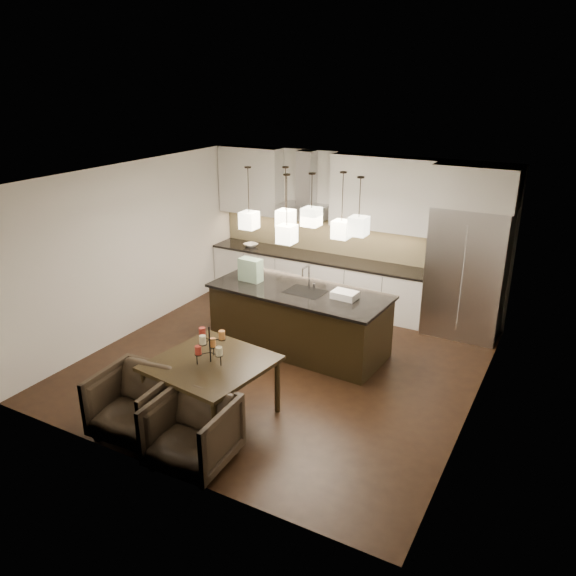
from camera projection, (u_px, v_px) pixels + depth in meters
The scene contains 37 objects.
floor at pixel (282, 364), 8.43m from camera, with size 5.50×5.50×0.02m, color black.
ceiling at pixel (281, 176), 7.43m from camera, with size 5.50×5.50×0.02m, color white.
wall_back at pixel (355, 231), 10.19m from camera, with size 5.50×0.02×2.80m, color silver.
wall_front at pixel (148, 356), 5.67m from camera, with size 5.50×0.02×2.80m, color silver.
wall_left at pixel (134, 249), 9.17m from camera, with size 0.02×5.50×2.80m, color silver.
wall_right at pixel (483, 313), 6.69m from camera, with size 0.02×5.50×2.80m, color silver.
refrigerator at pixel (467, 272), 9.06m from camera, with size 1.20×0.72×2.15m, color #B7B7BA.
fridge_panel at pixel (477, 186), 8.56m from camera, with size 1.26×0.72×0.65m, color silver.
lower_cabinets at pixel (316, 281), 10.55m from camera, with size 4.21×0.62×0.88m, color silver.
countertop at pixel (316, 257), 10.38m from camera, with size 4.21×0.66×0.04m, color black.
backsplash at pixel (323, 236), 10.51m from camera, with size 4.21×0.02×0.63m, color #CDC08A.
upper_cab_left at pixel (251, 180), 10.70m from camera, with size 1.25×0.35×1.25m, color silver.
upper_cab_right at pixel (383, 194), 9.52m from camera, with size 1.86×0.35×1.25m, color silver.
hood_canopy at pixel (303, 211), 10.27m from camera, with size 0.90×0.52×0.24m, color #B7B7BA.
hood_chimney at pixel (306, 178), 10.14m from camera, with size 0.30×0.28×0.96m, color #B7B7BA.
fruit_bowl at pixel (251, 245), 10.95m from camera, with size 0.26×0.26×0.06m, color silver.
island_body at pixel (299, 321), 8.74m from camera, with size 2.69×1.07×0.95m, color black.
island_top at pixel (299, 291), 8.57m from camera, with size 2.77×1.16×0.04m, color black.
faucet at pixel (309, 277), 8.52m from camera, with size 0.11×0.26×0.41m, color silver, non-canonical shape.
tote_bag at pixel (251, 270), 8.88m from camera, with size 0.37×0.19×0.37m, color #1D5E30.
food_container at pixel (345, 295), 8.22m from camera, with size 0.37×0.26×0.11m, color silver.
dining_table at pixel (212, 390), 6.98m from camera, with size 1.32×1.32×0.79m, color black, non-canonical shape.
candelabra at pixel (210, 345), 6.76m from camera, with size 0.38×0.38×0.46m, color black, non-canonical shape.
candle_a at pixel (219, 351), 6.69m from camera, with size 0.08×0.08×0.11m, color beige.
candle_b at pixel (213, 342), 6.91m from camera, with size 0.08×0.08×0.11m, color #D07F3B.
candle_c at pixel (198, 350), 6.72m from camera, with size 0.08×0.08×0.11m, color #A22D22.
candle_d at pixel (222, 335), 6.72m from camera, with size 0.08×0.08×0.11m, color #D07F3B.
candle_e at pixel (202, 332), 6.80m from camera, with size 0.08×0.08×0.11m, color #A22D22.
candle_f at pixel (203, 340), 6.60m from camera, with size 0.08×0.08×0.11m, color beige.
armchair_left at pixel (135, 404), 6.66m from camera, with size 0.87×0.89×0.81m, color black.
armchair_right at pixel (192, 432), 6.14m from camera, with size 0.85×0.87×0.79m, color black.
pendant_a at pixel (249, 220), 8.53m from camera, with size 0.24×0.24×0.26m, color white.
pendant_b at pixel (286, 218), 8.52m from camera, with size 0.24×0.24×0.26m, color white.
pendant_c at pixel (311, 217), 7.94m from camera, with size 0.24×0.24×0.26m, color white.
pendant_d at pixel (341, 229), 8.11m from camera, with size 0.24×0.24×0.26m, color white.
pendant_e at pixel (359, 226), 7.67m from camera, with size 0.24×0.24×0.26m, color white.
pendant_f at pixel (287, 234), 7.93m from camera, with size 0.24×0.24×0.26m, color white.
Camera 1 is at (3.66, -6.51, 4.06)m, focal length 35.00 mm.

